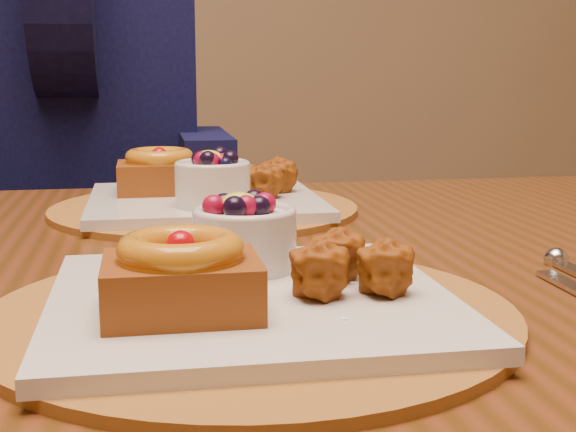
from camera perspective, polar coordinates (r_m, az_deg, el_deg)
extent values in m
cube|color=#3D230B|center=(0.79, -4.74, -3.91)|extent=(1.60, 0.90, 0.04)
cylinder|color=#5E3812|center=(0.58, -2.67, -6.97)|extent=(0.38, 0.38, 0.01)
cube|color=silver|center=(0.57, -2.68, -6.02)|extent=(0.28, 0.28, 0.01)
cube|color=#4A1907|center=(0.52, -7.57, -4.96)|extent=(0.10, 0.08, 0.04)
torus|color=#925109|center=(0.52, -7.63, -2.34)|extent=(0.08, 0.08, 0.02)
sphere|color=#9C0208|center=(0.52, -7.64, -2.12)|extent=(0.02, 0.02, 0.02)
sphere|color=#893F09|center=(0.60, 3.49, -2.89)|extent=(0.04, 0.04, 0.04)
sphere|color=#893F09|center=(0.55, 2.17, -4.02)|extent=(0.04, 0.04, 0.04)
sphere|color=#893F09|center=(0.57, 6.87, -3.78)|extent=(0.04, 0.04, 0.04)
cylinder|color=silver|center=(0.63, -3.10, -1.77)|extent=(0.08, 0.08, 0.05)
torus|color=silver|center=(0.63, -3.12, 0.26)|extent=(0.08, 0.08, 0.01)
ellipsoid|color=yellow|center=(0.63, -3.49, 0.97)|extent=(0.03, 0.03, 0.02)
cylinder|color=#5E3812|center=(1.00, -5.96, 0.51)|extent=(0.38, 0.38, 0.01)
cube|color=silver|center=(1.00, -5.97, 1.07)|extent=(0.28, 0.28, 0.01)
cube|color=#4A1907|center=(1.04, -9.09, 2.74)|extent=(0.11, 0.09, 0.04)
torus|color=#925109|center=(1.03, -9.14, 4.17)|extent=(0.09, 0.09, 0.02)
sphere|color=#9C0208|center=(1.03, -9.14, 4.28)|extent=(0.02, 0.02, 0.02)
sphere|color=#893F09|center=(0.98, -1.68, 2.41)|extent=(0.04, 0.04, 0.04)
sphere|color=#893F09|center=(1.02, -3.45, 2.73)|extent=(0.04, 0.04, 0.04)
sphere|color=#893F09|center=(1.03, -0.68, 2.81)|extent=(0.04, 0.04, 0.04)
cylinder|color=silver|center=(0.93, -5.37, 2.20)|extent=(0.09, 0.09, 0.05)
torus|color=silver|center=(0.92, -5.40, 3.68)|extent=(0.09, 0.09, 0.01)
ellipsoid|color=yellow|center=(0.92, -5.66, 4.16)|extent=(0.03, 0.03, 0.02)
cube|color=black|center=(1.46, -14.63, -7.04)|extent=(0.62, 0.62, 0.04)
cylinder|color=black|center=(1.80, -9.32, -12.30)|extent=(0.04, 0.04, 0.48)
cube|color=black|center=(1.62, -17.06, 3.84)|extent=(0.47, 0.19, 0.51)
cube|color=black|center=(1.49, -14.86, 5.22)|extent=(0.42, 0.22, 0.60)
cube|color=black|center=(1.38, -5.99, 4.25)|extent=(0.08, 0.30, 0.08)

